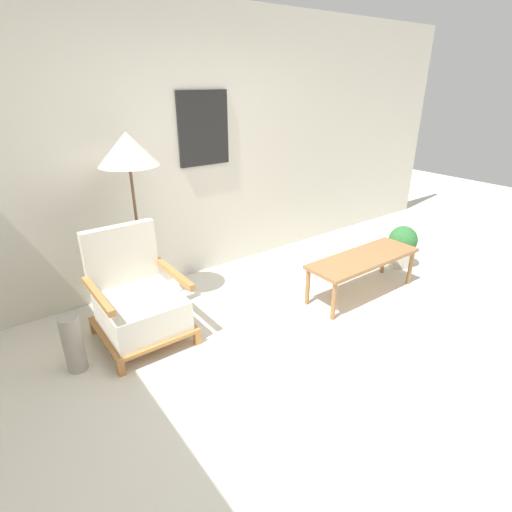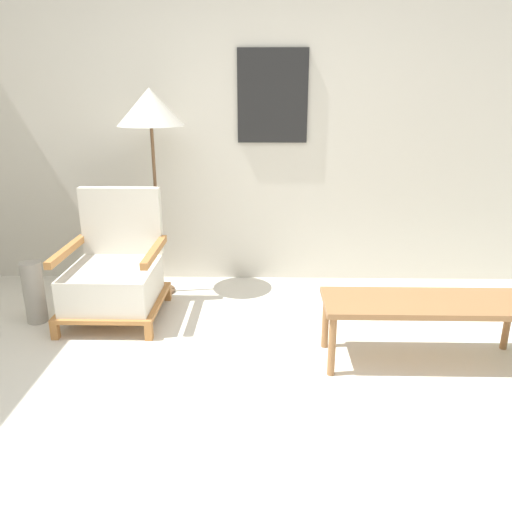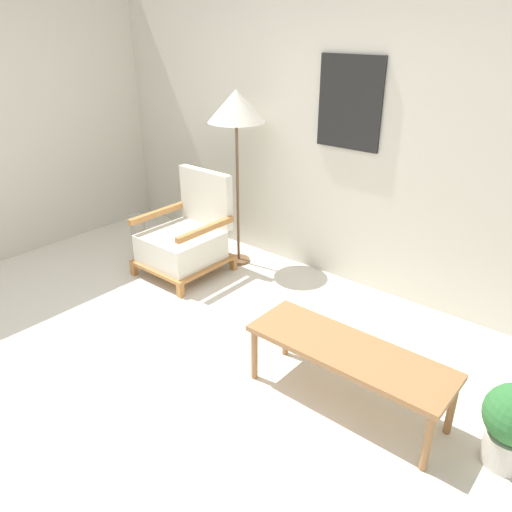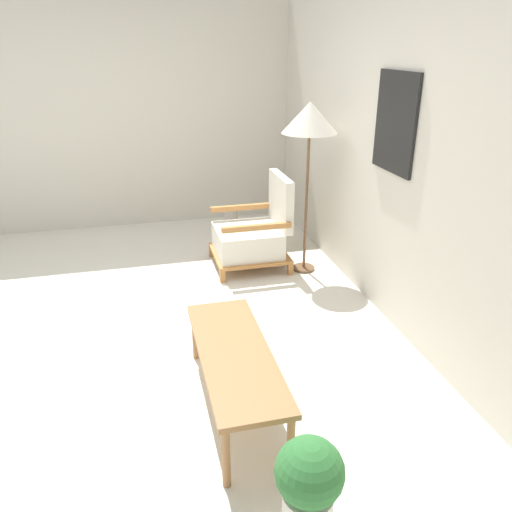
{
  "view_description": "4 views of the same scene",
  "coord_description": "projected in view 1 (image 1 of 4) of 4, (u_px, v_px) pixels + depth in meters",
  "views": [
    {
      "loc": [
        -1.9,
        -1.53,
        2.0
      ],
      "look_at": [
        0.06,
        1.09,
        0.55
      ],
      "focal_mm": 28.0,
      "sensor_mm": 36.0,
      "label": 1
    },
    {
      "loc": [
        0.13,
        -2.05,
        1.6
      ],
      "look_at": [
        0.06,
        1.09,
        0.55
      ],
      "focal_mm": 35.0,
      "sensor_mm": 36.0,
      "label": 2
    },
    {
      "loc": [
        2.22,
        -1.49,
        2.15
      ],
      "look_at": [
        0.06,
        1.09,
        0.55
      ],
      "focal_mm": 35.0,
      "sensor_mm": 36.0,
      "label": 3
    },
    {
      "loc": [
        3.54,
        0.22,
        2.1
      ],
      "look_at": [
        0.06,
        1.09,
        0.55
      ],
      "focal_mm": 35.0,
      "sensor_mm": 36.0,
      "label": 4
    }
  ],
  "objects": [
    {
      "name": "ground_plane",
      "position": [
        337.0,
        373.0,
        2.97
      ],
      "size": [
        14.0,
        14.0,
        0.0
      ],
      "primitive_type": "plane",
      "color": "silver"
    },
    {
      "name": "wall_back",
      "position": [
        188.0,
        150.0,
        4.0
      ],
      "size": [
        8.0,
        0.09,
        2.7
      ],
      "color": "beige",
      "rests_on": "ground_plane"
    },
    {
      "name": "armchair",
      "position": [
        138.0,
        302.0,
        3.27
      ],
      "size": [
        0.68,
        0.72,
        0.91
      ],
      "color": "#B2753D",
      "rests_on": "ground_plane"
    },
    {
      "name": "floor_lamp",
      "position": [
        128.0,
        153.0,
        3.28
      ],
      "size": [
        0.5,
        0.5,
        1.62
      ],
      "color": "brown",
      "rests_on": "ground_plane"
    },
    {
      "name": "coffee_table",
      "position": [
        363.0,
        261.0,
        3.93
      ],
      "size": [
        1.24,
        0.42,
        0.41
      ],
      "color": "olive",
      "rests_on": "ground_plane"
    },
    {
      "name": "vase",
      "position": [
        73.0,
        344.0,
        2.92
      ],
      "size": [
        0.15,
        0.15,
        0.45
      ],
      "primitive_type": "cylinder",
      "color": "#9E998E",
      "rests_on": "ground_plane"
    },
    {
      "name": "potted_plant",
      "position": [
        402.0,
        245.0,
        4.57
      ],
      "size": [
        0.32,
        0.32,
        0.48
      ],
      "color": "beige",
      "rests_on": "ground_plane"
    }
  ]
}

